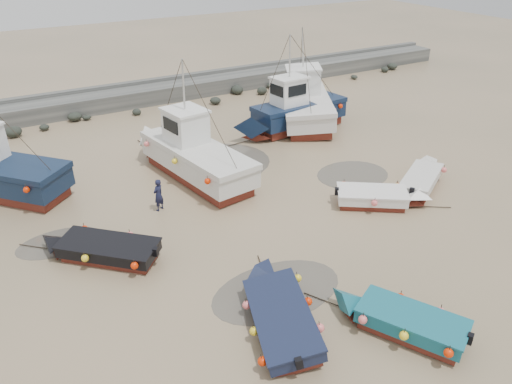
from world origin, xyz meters
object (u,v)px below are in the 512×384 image
dinghy_2 (401,318)px  dinghy_3 (423,177)px  dinghy_1 (282,311)px  dinghy_5 (380,196)px  cabin_boat_3 (306,102)px  person (160,210)px  cabin_boat_1 (191,153)px  dinghy_4 (101,247)px  cabin_boat_2 (293,111)px

dinghy_2 → dinghy_3: bearing=11.8°
dinghy_1 → dinghy_5: same height
dinghy_2 → dinghy_5: size_ratio=1.08×
cabin_boat_3 → person: (-13.33, -7.01, -1.32)m
dinghy_3 → person: 13.60m
cabin_boat_1 → cabin_boat_3: (10.45, 4.23, 0.00)m
dinghy_1 → dinghy_3: 12.89m
dinghy_5 → cabin_boat_1: (-6.55, 7.70, 0.76)m
dinghy_2 → dinghy_3: 11.30m
dinghy_5 → cabin_boat_3: bearing=-163.8°
dinghy_4 → person: 4.32m
dinghy_4 → cabin_boat_2: size_ratio=0.54×
dinghy_2 → dinghy_4: 11.91m
cabin_boat_1 → person: 4.21m
dinghy_4 → cabin_boat_3: 19.32m
cabin_boat_1 → person: (-2.87, -2.78, -1.32)m
dinghy_3 → cabin_boat_2: bearing=157.9°
dinghy_2 → cabin_boat_2: (7.19, 17.44, 0.81)m
dinghy_2 → dinghy_4: (-7.60, 9.17, -0.01)m
dinghy_2 → cabin_boat_1: 14.61m
dinghy_5 → cabin_boat_3: size_ratio=0.49×
dinghy_3 → dinghy_5: size_ratio=1.10×
cabin_boat_3 → person: 15.11m
dinghy_1 → dinghy_3: (11.89, 4.99, 0.01)m
cabin_boat_2 → dinghy_3: bearing=-176.1°
person → cabin_boat_1: bearing=-167.2°
dinghy_5 → dinghy_3: bearing=131.7°
cabin_boat_1 → cabin_boat_2: 8.97m
dinghy_5 → person: (-9.43, 4.93, -0.55)m
dinghy_3 → dinghy_2: bearing=-80.3°
cabin_boat_3 → dinghy_1: bearing=-98.4°
dinghy_4 → person: dinghy_4 is taller
dinghy_1 → person: dinghy_1 is taller
dinghy_4 → cabin_boat_2: cabin_boat_2 is taller
dinghy_1 → person: (-0.94, 9.47, -0.54)m
dinghy_2 → dinghy_5: bearing=24.2°
dinghy_1 → cabin_boat_3: size_ratio=0.63×
dinghy_1 → person: bearing=113.8°
cabin_boat_1 → cabin_boat_3: bearing=12.3°
dinghy_4 → dinghy_1: bearing=-104.5°
dinghy_3 → dinghy_4: bearing=-127.0°
dinghy_5 → cabin_boat_2: (1.94, 10.61, 0.81)m
dinghy_2 → dinghy_3: same height
cabin_boat_3 → person: bearing=-123.7°
cabin_boat_3 → cabin_boat_1: bearing=-129.4°
dinghy_4 → cabin_boat_1: size_ratio=0.48×
cabin_boat_3 → cabin_boat_2: bearing=-117.5°
dinghy_1 → dinghy_2: 3.96m
person → cabin_boat_2: bearing=175.3°
dinghy_4 → dinghy_3: bearing=-53.6°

